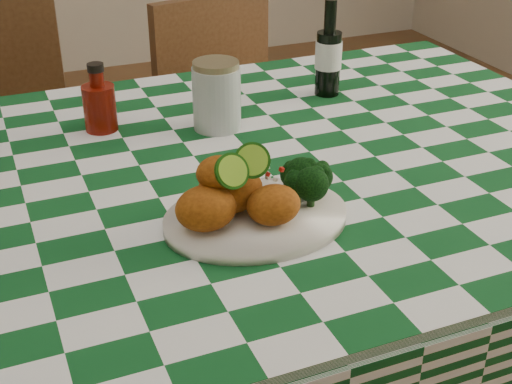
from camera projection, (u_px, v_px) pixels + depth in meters
name	position (u px, v px, depth m)	size (l,w,h in m)	color
dining_table	(212.00, 343.00, 1.44)	(1.66, 1.06, 0.79)	#0E471C
plate	(256.00, 218.00, 1.09)	(0.29, 0.23, 0.02)	white
fried_chicken_pile	(243.00, 184.00, 1.06)	(0.17, 0.13, 0.11)	#A2500F
broccoli_side	(308.00, 181.00, 1.12)	(0.08, 0.08, 0.06)	black
ketchup_bottle	(99.00, 97.00, 1.38)	(0.06, 0.06, 0.14)	#670F05
mason_jar	(217.00, 95.00, 1.39)	(0.09, 0.09, 0.14)	#B2BCBA
beer_bottle	(329.00, 48.00, 1.54)	(0.06, 0.06, 0.21)	black
wooden_chair_right	(246.00, 151.00, 2.15)	(0.40, 0.41, 0.87)	#472814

